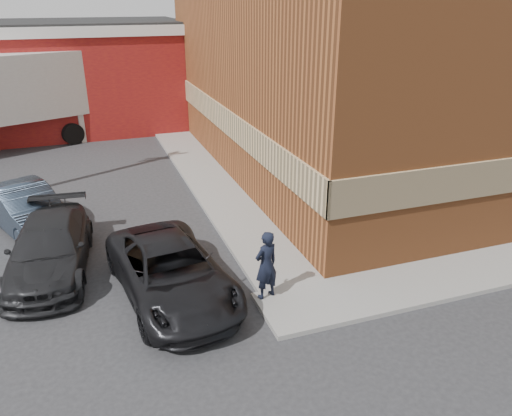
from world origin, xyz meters
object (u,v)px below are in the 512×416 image
object	(u,v)px
suv_a	(171,272)
box_truck	(23,93)
sedan	(26,209)
suv_b	(50,248)
brick_building	(383,50)
man	(266,265)
warehouse	(33,76)

from	to	relation	value
suv_a	box_truck	xyz separation A→B (m)	(-4.02, 15.65, 1.86)
sedan	suv_b	bearing A→B (deg)	-100.86
suv_a	box_truck	bearing A→B (deg)	96.95
brick_building	suv_b	bearing A→B (deg)	-156.01
man	suv_a	size ratio (longest dim) A/B	0.35
suv_a	suv_b	bearing A→B (deg)	133.30
warehouse	man	distance (m)	21.14
warehouse	suv_b	xyz separation A→B (m)	(0.92, -17.05, -2.12)
sedan	suv_a	xyz separation A→B (m)	(3.55, -5.29, -0.03)
brick_building	suv_a	xyz separation A→B (m)	(-10.78, -8.32, -3.99)
warehouse	suv_a	world-z (taller)	warehouse
brick_building	sedan	xyz separation A→B (m)	(-14.33, -3.03, -3.96)
suv_a	box_truck	size ratio (longest dim) A/B	0.53
warehouse	suv_b	bearing A→B (deg)	-86.90
suv_b	box_truck	distance (m)	13.55
man	suv_b	world-z (taller)	man
suv_a	suv_b	xyz separation A→B (m)	(-2.79, 2.28, 0.00)
sedan	box_truck	world-z (taller)	box_truck
warehouse	man	bearing A→B (deg)	-74.02
man	sedan	world-z (taller)	man
suv_a	suv_b	distance (m)	3.60
box_truck	sedan	bearing A→B (deg)	-109.42
suv_a	box_truck	world-z (taller)	box_truck
warehouse	man	size ratio (longest dim) A/B	9.48
brick_building	warehouse	distance (m)	18.30
brick_building	box_truck	size ratio (longest dim) A/B	1.96
brick_building	suv_a	size ratio (longest dim) A/B	3.68
man	sedan	xyz separation A→B (m)	(-5.63, 6.21, -0.26)
warehouse	sedan	xyz separation A→B (m)	(0.17, -14.04, -2.09)
warehouse	suv_a	size ratio (longest dim) A/B	3.28
warehouse	suv_a	bearing A→B (deg)	-79.12
warehouse	suv_a	xyz separation A→B (m)	(3.71, -19.32, -2.12)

